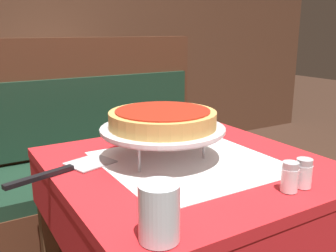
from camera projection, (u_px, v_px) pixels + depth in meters
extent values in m
cube|color=red|center=(189.00, 167.00, 1.09)|extent=(0.75, 0.75, 0.03)
cube|color=white|center=(189.00, 162.00, 1.09)|extent=(0.47, 0.47, 0.00)
cube|color=red|center=(188.00, 196.00, 1.11)|extent=(0.75, 0.75, 0.15)
cube|color=#4C331E|center=(209.00, 208.00, 1.64)|extent=(0.05, 0.05, 0.71)
cube|color=beige|center=(61.00, 88.00, 2.59)|extent=(0.69, 0.69, 0.03)
cube|color=white|center=(61.00, 86.00, 2.59)|extent=(0.43, 0.43, 0.00)
cube|color=beige|center=(62.00, 99.00, 2.61)|extent=(0.68, 0.68, 0.12)
cube|color=#4C331E|center=(29.00, 158.00, 2.28)|extent=(0.05, 0.05, 0.70)
cube|color=#4C331E|center=(122.00, 143.00, 2.58)|extent=(0.05, 0.05, 0.70)
cube|color=#4C331E|center=(12.00, 134.00, 2.79)|extent=(0.05, 0.05, 0.70)
cube|color=#4C331E|center=(91.00, 124.00, 3.10)|extent=(0.05, 0.05, 0.70)
cube|color=#4C2819|center=(62.00, 226.00, 1.75)|extent=(1.65, 0.51, 0.43)
cube|color=#193323|center=(58.00, 177.00, 1.69)|extent=(1.62, 0.50, 0.06)
cube|color=#4C2819|center=(41.00, 100.00, 1.79)|extent=(1.65, 0.06, 0.58)
cube|color=#193323|center=(44.00, 119.00, 1.78)|extent=(1.58, 0.02, 0.37)
cube|color=#4C2D1E|center=(25.00, 17.00, 2.81)|extent=(6.00, 0.04, 2.40)
cylinder|color=#ADADB2|center=(144.00, 136.00, 1.20)|extent=(0.01, 0.01, 0.08)
cylinder|color=#ADADB2|center=(140.00, 158.00, 0.99)|extent=(0.01, 0.01, 0.08)
cylinder|color=#ADADB2|center=(204.00, 146.00, 1.10)|extent=(0.01, 0.01, 0.08)
cylinder|color=#ADADB2|center=(163.00, 133.00, 1.09)|extent=(0.25, 0.25, 0.01)
cylinder|color=silver|center=(163.00, 131.00, 1.09)|extent=(0.35, 0.35, 0.01)
cylinder|color=silver|center=(163.00, 129.00, 1.08)|extent=(0.36, 0.36, 0.01)
cylinder|color=tan|center=(163.00, 119.00, 1.08)|extent=(0.31, 0.31, 0.05)
cylinder|color=#A82314|center=(163.00, 111.00, 1.07)|extent=(0.27, 0.27, 0.01)
cube|color=#BCBCC1|center=(90.00, 163.00, 1.07)|extent=(0.14, 0.13, 0.00)
cube|color=black|center=(40.00, 177.00, 0.96)|extent=(0.19, 0.07, 0.01)
cylinder|color=silver|center=(159.00, 212.00, 0.67)|extent=(0.08, 0.08, 0.11)
cylinder|color=silver|center=(290.00, 180.00, 0.88)|extent=(0.04, 0.04, 0.06)
cylinder|color=#B7B7BC|center=(291.00, 165.00, 0.87)|extent=(0.04, 0.04, 0.02)
cylinder|color=silver|center=(303.00, 176.00, 0.90)|extent=(0.04, 0.04, 0.06)
cylinder|color=#B7B7BC|center=(305.00, 162.00, 0.89)|extent=(0.04, 0.04, 0.02)
cube|color=black|center=(60.00, 85.00, 2.50)|extent=(0.14, 0.14, 0.03)
cylinder|color=black|center=(59.00, 73.00, 2.48)|extent=(0.01, 0.01, 0.13)
cylinder|color=red|center=(58.00, 75.00, 2.52)|extent=(0.04, 0.04, 0.10)
cylinder|color=white|center=(54.00, 76.00, 2.44)|extent=(0.04, 0.04, 0.10)
cylinder|color=#99194C|center=(67.00, 76.00, 2.49)|extent=(0.04, 0.04, 0.10)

